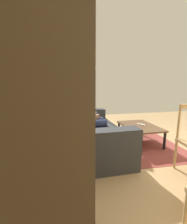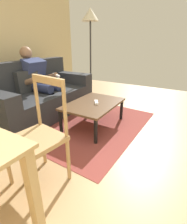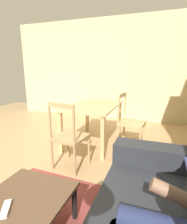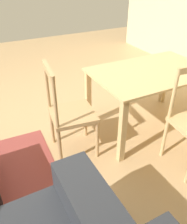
# 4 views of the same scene
# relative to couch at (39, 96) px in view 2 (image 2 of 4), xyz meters

# --- Properties ---
(ground_plane) EXTENTS (8.07, 8.07, 0.00)m
(ground_plane) POSITION_rel_couch_xyz_m (-0.95, -1.72, -0.33)
(ground_plane) COLOR tan
(couch) EXTENTS (1.95, 0.95, 0.93)m
(couch) POSITION_rel_couch_xyz_m (0.00, 0.00, 0.00)
(couch) COLOR #282B30
(couch) RESTS_ON ground_plane
(person_lounging) EXTENTS (0.59, 0.93, 1.16)m
(person_lounging) POSITION_rel_couch_xyz_m (0.10, 0.06, 0.27)
(person_lounging) COLOR navy
(person_lounging) RESTS_ON ground_plane
(coffee_table) EXTENTS (0.95, 0.66, 0.37)m
(coffee_table) POSITION_rel_couch_xyz_m (0.08, -1.10, 0.00)
(coffee_table) COLOR brown
(coffee_table) RESTS_ON ground_plane
(tv_remote) EXTENTS (0.17, 0.13, 0.02)m
(tv_remote) POSITION_rel_couch_xyz_m (0.11, -1.13, 0.06)
(tv_remote) COLOR white
(tv_remote) RESTS_ON coffee_table
(dining_chair_facing_couch) EXTENTS (0.47, 0.47, 0.97)m
(dining_chair_facing_couch) POSITION_rel_couch_xyz_m (-1.15, -1.27, 0.13)
(dining_chair_facing_couch) COLOR tan
(dining_chair_facing_couch) RESTS_ON ground_plane
(area_rug) EXTENTS (2.05, 1.47, 0.01)m
(area_rug) POSITION_rel_couch_xyz_m (0.08, -1.10, -0.33)
(area_rug) COLOR brown
(area_rug) RESTS_ON ground_plane
(floor_lamp) EXTENTS (0.36, 0.36, 1.87)m
(floor_lamp) POSITION_rel_couch_xyz_m (1.35, -0.27, 1.25)
(floor_lamp) COLOR black
(floor_lamp) RESTS_ON ground_plane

